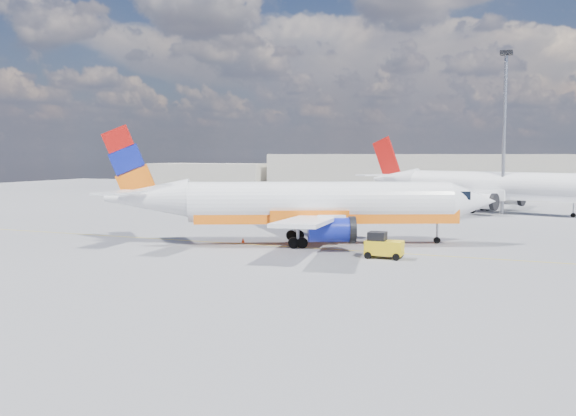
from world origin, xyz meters
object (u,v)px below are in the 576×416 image
at_px(gse_tug, 383,246).
at_px(traffic_cone, 243,240).
at_px(main_jet, 308,204).
at_px(second_jet, 485,186).

bearing_deg(gse_tug, traffic_cone, 164.51).
bearing_deg(main_jet, gse_tug, -56.32).
bearing_deg(second_jet, gse_tug, -76.36).
bearing_deg(main_jet, second_jet, 49.05).
bearing_deg(second_jet, main_jet, -88.45).
distance_m(second_jet, traffic_cone, 44.09).
bearing_deg(traffic_cone, main_jet, 15.89).
height_order(second_jet, gse_tug, second_jet).
height_order(main_jet, gse_tug, main_jet).
xyz_separation_m(main_jet, second_jet, (11.32, 38.94, 0.02)).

